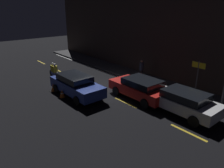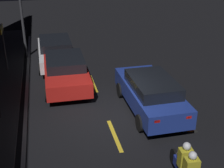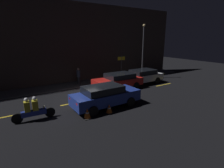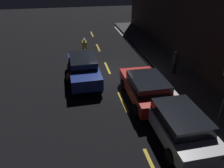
% 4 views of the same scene
% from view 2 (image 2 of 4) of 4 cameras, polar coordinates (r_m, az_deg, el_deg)
% --- Properties ---
extents(ground_plane, '(56.00, 56.00, 0.00)m').
position_cam_2_polar(ground_plane, '(11.86, -0.62, -6.75)').
color(ground_plane, black).
extents(lane_dash_c, '(2.00, 0.14, 0.01)m').
position_cam_2_polar(lane_dash_c, '(11.03, 0.49, -9.38)').
color(lane_dash_c, gold).
rests_on(lane_dash_c, ground).
extents(lane_dash_d, '(2.00, 0.14, 0.01)m').
position_cam_2_polar(lane_dash_d, '(14.90, -3.47, 0.11)').
color(lane_dash_d, gold).
rests_on(lane_dash_d, ground).
extents(lane_dash_e, '(2.00, 0.14, 0.01)m').
position_cam_2_polar(lane_dash_e, '(19.05, -5.74, 5.59)').
color(lane_dash_e, gold).
rests_on(lane_dash_e, ground).
extents(lane_solid_kerb, '(25.20, 0.14, 0.01)m').
position_cam_2_polar(lane_solid_kerb, '(11.71, -15.66, -8.22)').
color(lane_solid_kerb, silver).
rests_on(lane_solid_kerb, ground).
extents(sedan_blue, '(4.49, 1.91, 1.45)m').
position_cam_2_polar(sedan_blue, '(12.30, 7.05, -1.59)').
color(sedan_blue, navy).
rests_on(sedan_blue, ground).
extents(taxi_red, '(4.31, 2.06, 1.37)m').
position_cam_2_polar(taxi_red, '(14.53, -8.47, 2.40)').
color(taxi_red, red).
rests_on(taxi_red, ground).
extents(sedan_white, '(4.35, 1.97, 1.37)m').
position_cam_2_polar(sedan_white, '(17.34, -10.26, 5.95)').
color(sedan_white, silver).
rests_on(sedan_white, ground).
extents(traffic_cone_near, '(0.49, 0.49, 0.60)m').
position_cam_2_polar(traffic_cone_near, '(11.50, 14.01, -6.95)').
color(traffic_cone_near, black).
rests_on(traffic_cone_near, ground).
extents(traffic_cone_mid, '(0.50, 0.50, 0.55)m').
position_cam_2_polar(traffic_cone_mid, '(12.63, 11.39, -3.79)').
color(traffic_cone_mid, black).
rests_on(traffic_cone_mid, ground).
extents(shop_sign, '(0.90, 0.08, 2.40)m').
position_cam_2_polar(shop_sign, '(16.49, -19.32, 7.89)').
color(shop_sign, '#4C4C51').
rests_on(shop_sign, raised_curb).
extents(street_lamp, '(0.28, 0.28, 5.76)m').
position_cam_2_polar(street_lamp, '(18.23, -16.47, 14.38)').
color(street_lamp, '#333338').
rests_on(street_lamp, ground).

